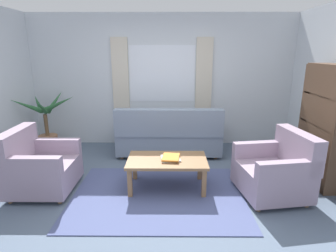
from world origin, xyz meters
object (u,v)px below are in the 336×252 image
Objects in this scene: armchair_left at (39,167)px; book_stack_on_table at (171,158)px; bookshelf at (323,131)px; coffee_table at (167,163)px; potted_plant at (47,127)px; armchair_right at (276,171)px; couch at (169,135)px.

armchair_left is 1.81m from book_stack_on_table.
book_stack_on_table is at bearing 96.20° from bookshelf.
armchair_left reaches higher than book_stack_on_table.
potted_plant reaches higher than coffee_table.
armchair_right is 0.55× the size of bookshelf.
potted_plant reaches higher than armchair_left.
book_stack_on_table is (0.03, -1.33, 0.09)m from couch.
armchair_right reaches higher than coffee_table.
armchair_right is at bearing 118.06° from bookshelf.
coffee_table is 2.27m from bookshelf.
couch reaches higher than coffee_table.
coffee_table is (1.76, 0.08, 0.03)m from armchair_left.
couch reaches higher than armchair_left.
bookshelf is (2.23, 0.22, 0.40)m from coffee_table.
armchair_left is at bearing -70.20° from potted_plant.
book_stack_on_table is 0.27× the size of potted_plant.
book_stack_on_table is at bearing -13.07° from coffee_table.
armchair_left is 4.02m from bookshelf.
book_stack_on_table is at bearing 91.34° from couch.
armchair_right is 0.98m from bookshelf.
book_stack_on_table reaches higher than coffee_table.
armchair_left is at bearing -177.24° from coffee_table.
armchair_right is at bearing 133.63° from couch.
bookshelf is at bearing 5.76° from coffee_table.
book_stack_on_table is (-1.40, 0.18, 0.11)m from armchair_right.
armchair_right is 4.12m from potted_plant.
couch is at bearing -3.78° from potted_plant.
armchair_left reaches higher than coffee_table.
book_stack_on_table is at bearing -32.06° from potted_plant.
potted_plant reaches higher than book_stack_on_table.
armchair_right is (1.44, -1.51, -0.01)m from couch.
potted_plant is at bearing -3.78° from couch.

